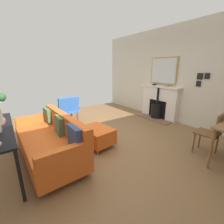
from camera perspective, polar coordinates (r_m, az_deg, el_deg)
The scene contains 11 objects.
ground_plane at distance 3.66m, azimuth -6.42°, elevation -10.73°, with size 5.60×6.25×0.01m, color olive.
wall_left at distance 5.22m, azimuth 21.61°, elevation 12.80°, with size 0.12×6.25×2.88m, color beige.
fireplace at distance 5.34m, azimuth 17.14°, elevation 2.77°, with size 0.56×1.40×1.09m.
mirror_over_mantel at distance 5.29m, azimuth 18.83°, elevation 14.51°, with size 0.04×0.96×0.83m.
mantel_bowl_near at distance 5.40m, azimuth 15.61°, elevation 9.96°, with size 0.13×0.13×0.04m.
mantel_bowl_far at distance 5.10m, azimuth 20.01°, elevation 9.30°, with size 0.17×0.17×0.05m.
sofa at distance 3.10m, azimuth -22.04°, elevation -9.79°, with size 0.89×2.00×0.81m.
ottoman at distance 3.35m, azimuth -5.58°, elevation -8.62°, with size 0.60×0.76×0.41m.
armchair_accent at distance 4.72m, azimuth -16.56°, elevation 1.23°, with size 0.70×0.63×0.86m.
dining_chair_near_fireplace at distance 3.47m, azimuth 33.74°, elevation -5.98°, with size 0.44×0.44×0.85m.
photo_gallery_row at distance 4.70m, azimuth 30.72°, elevation 10.84°, with size 0.02×0.31×0.36m.
Camera 1 is at (1.56, 2.88, 1.65)m, focal length 24.24 mm.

